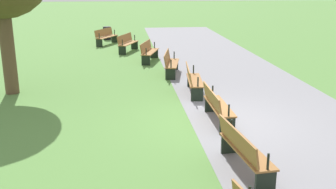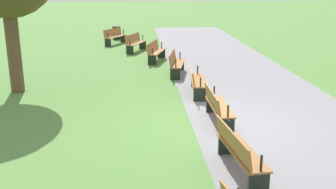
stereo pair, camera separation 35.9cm
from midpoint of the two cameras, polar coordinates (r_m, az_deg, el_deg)
ground_plane at (r=10.43m, az=6.31°, el=-3.99°), size 120.00×120.00×0.00m
path_paving at (r=10.91m, az=14.96°, el=-3.52°), size 42.36×4.82×0.01m
bench_0 at (r=23.05m, az=-9.40°, el=8.28°), size 1.85×1.28×0.89m
bench_1 at (r=20.55m, az=-6.41°, el=7.45°), size 1.88×1.14×0.89m
bench_2 at (r=18.01m, az=-3.39°, el=6.27°), size 1.90×0.99×0.89m
bench_3 at (r=15.43m, az=-0.33°, el=4.61°), size 1.90×0.82×0.89m
bench_4 at (r=12.84m, az=2.79°, el=2.20°), size 1.88×0.65×0.89m
bench_5 at (r=10.26m, az=6.02°, el=-1.52°), size 1.84×0.47×0.89m
bench_6 at (r=7.73m, az=9.45°, el=-7.77°), size 1.88×0.65×0.89m
trash_bin at (r=25.03m, az=-9.19°, el=8.73°), size 0.49×0.49×0.79m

